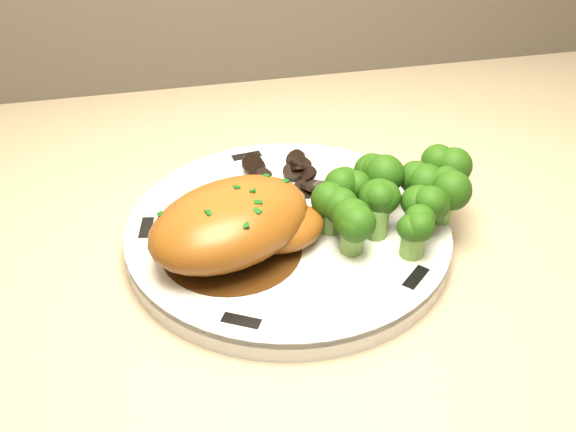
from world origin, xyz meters
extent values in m
cube|color=tan|center=(0.33, 1.67, 0.85)|extent=(2.01, 0.66, 0.03)
cube|color=#4C443A|center=(0.33, 1.99, 0.93)|extent=(2.01, 0.02, 0.12)
cylinder|color=silver|center=(0.30, 1.68, 0.88)|extent=(0.34, 0.34, 0.02)
cube|color=black|center=(0.40, 1.73, 0.89)|extent=(0.02, 0.03, 0.00)
cube|color=black|center=(0.28, 1.79, 0.89)|extent=(0.03, 0.01, 0.00)
cube|color=black|center=(0.19, 1.70, 0.89)|extent=(0.01, 0.03, 0.00)
cube|color=black|center=(0.24, 1.58, 0.89)|extent=(0.03, 0.02, 0.00)
cube|color=black|center=(0.37, 1.60, 0.89)|extent=(0.03, 0.03, 0.00)
cylinder|color=#331B09|center=(0.25, 1.66, 0.89)|extent=(0.11, 0.11, 0.00)
ellipsoid|color=brown|center=(0.25, 1.66, 0.91)|extent=(0.16, 0.14, 0.05)
ellipsoid|color=brown|center=(0.29, 1.65, 0.90)|extent=(0.07, 0.07, 0.03)
cube|color=#0C3E0E|center=(0.21, 1.64, 0.93)|extent=(0.01, 0.00, 0.00)
cube|color=#0C3E0E|center=(0.23, 1.65, 0.94)|extent=(0.01, 0.00, 0.00)
cube|color=#0C3E0E|center=(0.24, 1.66, 0.94)|extent=(0.01, 0.00, 0.00)
cube|color=#0C3E0E|center=(0.25, 1.66, 0.94)|extent=(0.01, 0.00, 0.00)
cube|color=#0C3E0E|center=(0.27, 1.67, 0.94)|extent=(0.01, 0.00, 0.00)
cube|color=#0C3E0E|center=(0.28, 1.68, 0.93)|extent=(0.01, 0.00, 0.00)
cylinder|color=black|center=(0.34, 1.74, 0.89)|extent=(0.01, 0.01, 0.01)
cylinder|color=black|center=(0.33, 1.74, 0.89)|extent=(0.02, 0.02, 0.01)
cylinder|color=black|center=(0.33, 1.75, 0.89)|extent=(0.02, 0.02, 0.01)
cylinder|color=black|center=(0.32, 1.76, 0.89)|extent=(0.02, 0.02, 0.01)
cylinder|color=black|center=(0.31, 1.76, 0.89)|extent=(0.02, 0.02, 0.01)
cylinder|color=black|center=(0.30, 1.76, 0.89)|extent=(0.02, 0.02, 0.01)
cylinder|color=black|center=(0.29, 1.75, 0.89)|extent=(0.02, 0.02, 0.01)
cylinder|color=black|center=(0.28, 1.74, 0.89)|extent=(0.02, 0.02, 0.00)
cylinder|color=black|center=(0.28, 1.74, 0.89)|extent=(0.02, 0.02, 0.01)
cylinder|color=black|center=(0.28, 1.73, 0.89)|extent=(0.03, 0.02, 0.02)
cylinder|color=black|center=(0.29, 1.72, 0.89)|extent=(0.03, 0.03, 0.01)
cylinder|color=black|center=(0.30, 1.72, 0.89)|extent=(0.03, 0.03, 0.01)
cylinder|color=black|center=(0.31, 1.72, 0.89)|extent=(0.02, 0.02, 0.01)
cylinder|color=black|center=(0.32, 1.72, 0.89)|extent=(0.03, 0.03, 0.01)
cylinder|color=black|center=(0.33, 1.72, 0.89)|extent=(0.03, 0.03, 0.02)
cylinder|color=black|center=(0.33, 1.73, 0.89)|extent=(0.03, 0.03, 0.02)
cylinder|color=#66953F|center=(0.35, 1.68, 0.90)|extent=(0.02, 0.02, 0.02)
sphere|color=black|center=(0.35, 1.68, 0.91)|extent=(0.03, 0.03, 0.03)
cylinder|color=#66953F|center=(0.37, 1.69, 0.90)|extent=(0.02, 0.02, 0.02)
sphere|color=black|center=(0.37, 1.69, 0.91)|extent=(0.03, 0.03, 0.03)
cylinder|color=#66953F|center=(0.40, 1.68, 0.90)|extent=(0.02, 0.02, 0.02)
sphere|color=black|center=(0.40, 1.68, 0.91)|extent=(0.03, 0.03, 0.03)
cylinder|color=#66953F|center=(0.36, 1.65, 0.90)|extent=(0.02, 0.02, 0.02)
sphere|color=black|center=(0.36, 1.65, 0.91)|extent=(0.03, 0.03, 0.03)
cylinder|color=#66953F|center=(0.39, 1.65, 0.90)|extent=(0.02, 0.02, 0.02)
sphere|color=black|center=(0.39, 1.65, 0.91)|extent=(0.03, 0.03, 0.03)
cylinder|color=#66953F|center=(0.42, 1.66, 0.90)|extent=(0.02, 0.02, 0.02)
sphere|color=black|center=(0.42, 1.66, 0.91)|extent=(0.03, 0.03, 0.03)
cylinder|color=#66953F|center=(0.34, 1.64, 0.90)|extent=(0.02, 0.02, 0.02)
sphere|color=black|center=(0.34, 1.64, 0.91)|extent=(0.03, 0.03, 0.03)
cylinder|color=#66953F|center=(0.38, 1.62, 0.90)|extent=(0.02, 0.02, 0.02)
sphere|color=black|center=(0.38, 1.62, 0.91)|extent=(0.03, 0.03, 0.03)
cylinder|color=#66953F|center=(0.33, 1.67, 0.90)|extent=(0.02, 0.02, 0.02)
sphere|color=black|center=(0.33, 1.67, 0.91)|extent=(0.03, 0.03, 0.03)
cylinder|color=#66953F|center=(0.43, 1.68, 0.90)|extent=(0.02, 0.02, 0.02)
sphere|color=black|center=(0.43, 1.68, 0.91)|extent=(0.03, 0.03, 0.03)
camera|label=1|loc=(0.20, 1.23, 1.23)|focal=45.00mm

